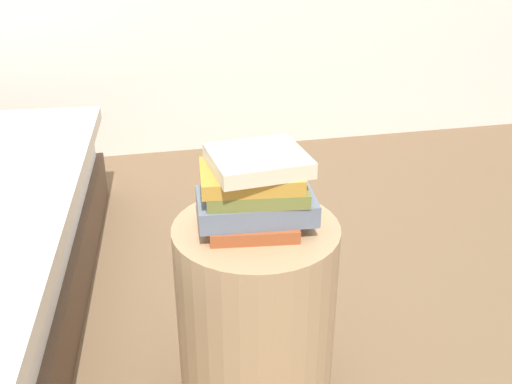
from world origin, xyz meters
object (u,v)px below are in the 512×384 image
at_px(book_slate, 255,205).
at_px(book_cream, 258,161).
at_px(side_table, 256,316).
at_px(book_olive, 257,190).
at_px(book_ochre, 251,176).
at_px(book_rust, 253,223).

height_order(book_slate, book_cream, book_cream).
distance_m(side_table, book_olive, 0.39).
height_order(side_table, book_ochre, book_ochre).
distance_m(book_rust, book_slate, 0.05).
distance_m(side_table, book_cream, 0.47).
height_order(book_slate, book_ochre, book_ochre).
height_order(book_rust, book_ochre, book_ochre).
distance_m(book_slate, book_cream, 0.12).
height_order(book_olive, book_cream, book_cream).
xyz_separation_m(book_rust, book_slate, (0.01, 0.01, 0.04)).
distance_m(side_table, book_ochre, 0.43).
relative_size(book_rust, book_ochre, 0.89).
height_order(book_slate, book_olive, book_olive).
distance_m(book_rust, book_cream, 0.17).
xyz_separation_m(book_slate, book_cream, (0.01, 0.01, 0.12)).
distance_m(book_olive, book_ochre, 0.04).
bearing_deg(book_rust, side_table, 42.40).
xyz_separation_m(side_table, book_rust, (-0.01, -0.01, 0.30)).
bearing_deg(book_slate, book_rust, -122.94).
distance_m(book_rust, book_olive, 0.09).
bearing_deg(book_rust, book_ochre, 102.26).
relative_size(book_rust, book_cream, 0.96).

